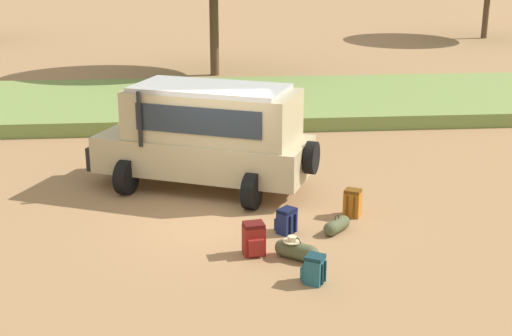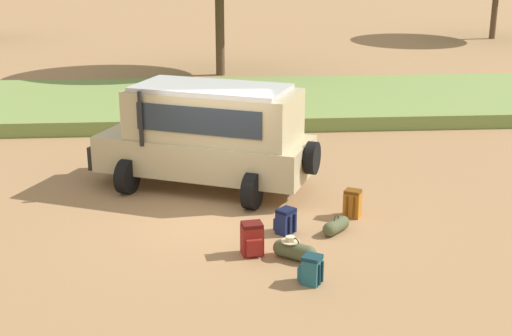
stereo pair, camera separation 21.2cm
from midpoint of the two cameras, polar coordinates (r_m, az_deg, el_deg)
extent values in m
plane|color=#9E754C|center=(15.21, -3.64, -3.74)|extent=(320.00, 320.00, 0.00)
cube|color=olive|center=(24.80, -4.33, 5.26)|extent=(120.00, 7.00, 0.44)
cube|color=tan|center=(16.65, -4.60, 1.14)|extent=(5.25, 3.68, 0.84)
cube|color=tan|center=(16.31, -3.87, 4.33)|extent=(4.22, 3.15, 1.10)
cube|color=#232D38|center=(16.94, -8.67, 4.50)|extent=(0.67, 1.45, 0.77)
cube|color=#232D38|center=(15.49, -5.12, 3.77)|extent=(2.72, 1.20, 0.60)
cube|color=#232D38|center=(17.12, -2.74, 5.17)|extent=(2.72, 1.20, 0.60)
cube|color=#B7B7B7|center=(16.20, -4.08, 6.41)|extent=(3.83, 2.93, 0.10)
cube|color=black|center=(17.82, -12.24, 1.33)|extent=(0.79, 1.55, 0.56)
cylinder|color=black|center=(16.01, -9.67, 3.87)|extent=(0.10, 0.10, 1.25)
cylinder|color=black|center=(16.59, -10.70, -0.71)|extent=(0.57, 0.85, 0.80)
cylinder|color=black|center=(18.22, -7.81, 1.12)|extent=(0.57, 0.85, 0.80)
cylinder|color=black|center=(15.41, -0.72, -1.83)|extent=(0.57, 0.85, 0.80)
cylinder|color=black|center=(17.16, 1.37, 0.23)|extent=(0.57, 0.85, 0.80)
cylinder|color=black|center=(15.82, 4.08, 0.83)|extent=(0.49, 0.76, 0.74)
cube|color=#235B6B|center=(12.22, 4.23, -8.22)|extent=(0.40, 0.41, 0.45)
cube|color=#235B6B|center=(12.30, 3.42, -8.31)|extent=(0.19, 0.24, 0.25)
cube|color=#13323A|center=(12.11, 4.25, -7.15)|extent=(0.41, 0.40, 0.07)
cylinder|color=#13323A|center=(12.11, 4.83, -8.49)|extent=(0.04, 0.04, 0.38)
cylinder|color=#13323A|center=(12.23, 5.06, -8.22)|extent=(0.04, 0.04, 0.38)
cube|color=#B26619|center=(15.13, 7.32, -2.90)|extent=(0.42, 0.39, 0.53)
cube|color=#B26619|center=(15.30, 7.49, -2.93)|extent=(0.26, 0.19, 0.29)
cube|color=#62380E|center=(15.03, 7.36, -1.84)|extent=(0.42, 0.39, 0.07)
cylinder|color=#62380E|center=(15.01, 6.88, -3.05)|extent=(0.04, 0.04, 0.45)
cylinder|color=#62380E|center=(14.97, 7.44, -3.13)|extent=(0.04, 0.04, 0.45)
cube|color=navy|center=(14.19, 2.05, -4.37)|extent=(0.45, 0.45, 0.45)
cube|color=navy|center=(14.31, 1.50, -4.41)|extent=(0.25, 0.26, 0.25)
cube|color=black|center=(14.10, 2.06, -3.41)|extent=(0.45, 0.45, 0.07)
cylinder|color=black|center=(14.05, 2.34, -4.61)|extent=(0.04, 0.04, 0.38)
cylinder|color=black|center=(14.17, 2.74, -4.41)|extent=(0.04, 0.04, 0.38)
cube|color=maroon|center=(13.22, -0.64, -5.80)|extent=(0.43, 0.36, 0.56)
cube|color=maroon|center=(13.08, -0.45, -6.41)|extent=(0.30, 0.12, 0.31)
cube|color=#4D100E|center=(13.10, -0.64, -4.56)|extent=(0.42, 0.37, 0.07)
cylinder|color=#4D100E|center=(13.40, -0.44, -5.48)|extent=(0.04, 0.04, 0.48)
cylinder|color=#4D100E|center=(13.36, -1.18, -5.55)|extent=(0.04, 0.04, 0.48)
cylinder|color=#4C5133|center=(13.11, 2.82, -6.63)|extent=(0.65, 0.59, 0.32)
sphere|color=#4C5133|center=(13.23, 1.72, -6.38)|extent=(0.31, 0.31, 0.31)
sphere|color=#4C5133|center=(12.99, 3.93, -6.89)|extent=(0.31, 0.31, 0.31)
torus|color=#2D301E|center=(13.03, 2.83, -5.92)|extent=(0.15, 0.12, 0.16)
cylinder|color=beige|center=(13.08, 2.44, -5.86)|extent=(0.34, 0.34, 0.02)
cylinder|color=beige|center=(13.06, 2.44, -5.67)|extent=(0.17, 0.17, 0.09)
cylinder|color=#4C5133|center=(14.32, 6.06, -4.60)|extent=(0.54, 0.55, 0.28)
sphere|color=#4C5133|center=(14.52, 6.57, -4.31)|extent=(0.28, 0.28, 0.28)
sphere|color=#4C5133|center=(14.13, 5.54, -4.91)|extent=(0.28, 0.28, 0.28)
torus|color=#2D301E|center=(14.26, 6.08, -4.01)|extent=(0.13, 0.14, 0.16)
cylinder|color=brown|center=(30.87, -3.57, 10.94)|extent=(0.38, 0.38, 3.83)
cylinder|color=brown|center=(44.98, 17.86, 12.49)|extent=(0.35, 0.35, 4.16)
camera|label=1|loc=(0.11, -90.41, -0.13)|focal=50.00mm
camera|label=2|loc=(0.11, 89.59, 0.13)|focal=50.00mm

